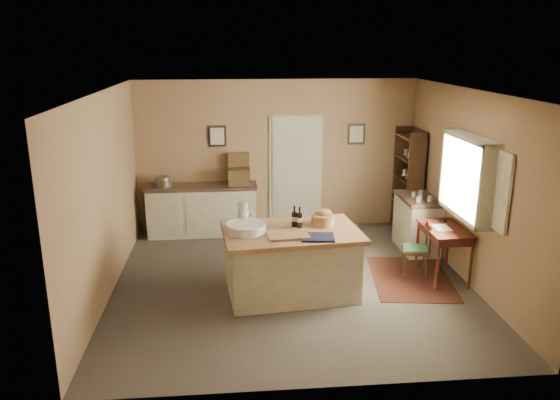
# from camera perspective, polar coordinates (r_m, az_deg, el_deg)

# --- Properties ---
(ground) EXTENTS (5.00, 5.00, 0.00)m
(ground) POSITION_cam_1_polar(r_m,az_deg,el_deg) (7.91, 1.22, -8.59)
(ground) COLOR brown
(ground) RESTS_ON ground
(wall_back) EXTENTS (5.00, 0.10, 2.70)m
(wall_back) POSITION_cam_1_polar(r_m,az_deg,el_deg) (9.87, -0.38, 4.68)
(wall_back) COLOR #8C6B49
(wall_back) RESTS_ON ground
(wall_front) EXTENTS (5.00, 0.10, 2.70)m
(wall_front) POSITION_cam_1_polar(r_m,az_deg,el_deg) (5.10, 4.52, -6.45)
(wall_front) COLOR #8C6B49
(wall_front) RESTS_ON ground
(wall_left) EXTENTS (0.10, 5.00, 2.70)m
(wall_left) POSITION_cam_1_polar(r_m,az_deg,el_deg) (7.59, -17.82, 0.39)
(wall_left) COLOR #8C6B49
(wall_left) RESTS_ON ground
(wall_right) EXTENTS (0.10, 5.00, 2.70)m
(wall_right) POSITION_cam_1_polar(r_m,az_deg,el_deg) (8.12, 19.11, 1.27)
(wall_right) COLOR #8C6B49
(wall_right) RESTS_ON ground
(ceiling) EXTENTS (5.00, 5.00, 0.00)m
(ceiling) POSITION_cam_1_polar(r_m,az_deg,el_deg) (7.21, 1.35, 11.30)
(ceiling) COLOR silver
(ceiling) RESTS_ON wall_back
(door) EXTENTS (0.97, 0.06, 2.11)m
(door) POSITION_cam_1_polar(r_m,az_deg,el_deg) (9.94, 1.65, 3.01)
(door) COLOR beige
(door) RESTS_ON ground
(framed_prints) EXTENTS (2.82, 0.02, 0.38)m
(framed_prints) POSITION_cam_1_polar(r_m,az_deg,el_deg) (9.80, 0.80, 6.80)
(framed_prints) COLOR black
(framed_prints) RESTS_ON ground
(window) EXTENTS (0.25, 1.99, 1.12)m
(window) POSITION_cam_1_polar(r_m,az_deg,el_deg) (7.86, 19.31, 2.30)
(window) COLOR beige
(window) RESTS_ON ground
(work_island) EXTENTS (1.91, 1.34, 1.20)m
(work_island) POSITION_cam_1_polar(r_m,az_deg,el_deg) (7.40, 1.10, -6.33)
(work_island) COLOR beige
(work_island) RESTS_ON ground
(sideboard) EXTENTS (1.93, 0.55, 1.18)m
(sideboard) POSITION_cam_1_polar(r_m,az_deg,el_deg) (9.77, -8.08, -0.86)
(sideboard) COLOR beige
(sideboard) RESTS_ON ground
(rug) EXTENTS (1.30, 1.73, 0.01)m
(rug) POSITION_cam_1_polar(r_m,az_deg,el_deg) (8.25, 13.52, -7.93)
(rug) COLOR #42170E
(rug) RESTS_ON ground
(writing_desk) EXTENTS (0.56, 0.91, 0.82)m
(writing_desk) POSITION_cam_1_polar(r_m,az_deg,el_deg) (8.17, 16.82, -3.43)
(writing_desk) COLOR #39140D
(writing_desk) RESTS_ON ground
(desk_chair) EXTENTS (0.45, 0.45, 0.81)m
(desk_chair) POSITION_cam_1_polar(r_m,az_deg,el_deg) (8.21, 13.96, -5.09)
(desk_chair) COLOR black
(desk_chair) RESTS_ON ground
(right_cabinet) EXTENTS (0.55, 0.99, 0.99)m
(right_cabinet) POSITION_cam_1_polar(r_m,az_deg,el_deg) (9.24, 14.13, -2.35)
(right_cabinet) COLOR beige
(right_cabinet) RESTS_ON ground
(shelving_unit) EXTENTS (0.32, 0.84, 1.87)m
(shelving_unit) POSITION_cam_1_polar(r_m,az_deg,el_deg) (9.96, 13.48, 1.87)
(shelving_unit) COLOR black
(shelving_unit) RESTS_ON ground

